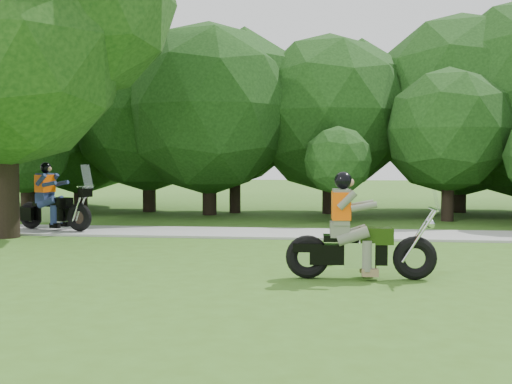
{
  "coord_description": "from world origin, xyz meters",
  "views": [
    {
      "loc": [
        -2.11,
        -9.19,
        2.09
      ],
      "look_at": [
        -3.66,
        3.96,
        1.37
      ],
      "focal_mm": 45.0,
      "sensor_mm": 36.0,
      "label": 1
    }
  ],
  "objects": [
    {
      "name": "touring_motorcycle",
      "position": [
        -9.91,
        7.83,
        0.75
      ],
      "size": [
        2.43,
        1.24,
        1.89
      ],
      "rotation": [
        0.0,
        0.0,
        -0.29
      ],
      "color": "black",
      "rests_on": "walkway"
    },
    {
      "name": "walkway",
      "position": [
        0.0,
        8.0,
        0.03
      ],
      "size": [
        60.0,
        2.2,
        0.06
      ],
      "primitive_type": "cube",
      "color": "gray",
      "rests_on": "ground"
    },
    {
      "name": "big_tree_west",
      "position": [
        -10.54,
        6.85,
        5.76
      ],
      "size": [
        8.64,
        6.56,
        9.96
      ],
      "color": "black",
      "rests_on": "ground"
    },
    {
      "name": "chopper_motorcycle",
      "position": [
        -1.73,
        1.8,
        0.68
      ],
      "size": [
        2.58,
        0.69,
        1.84
      ],
      "rotation": [
        0.0,
        0.0,
        0.04
      ],
      "color": "black",
      "rests_on": "ground"
    },
    {
      "name": "tree_line",
      "position": [
        0.3,
        14.84,
        3.78
      ],
      "size": [
        39.41,
        11.84,
        7.89
      ],
      "color": "black",
      "rests_on": "ground"
    },
    {
      "name": "ground",
      "position": [
        0.0,
        0.0,
        0.0
      ],
      "size": [
        100.0,
        100.0,
        0.0
      ],
      "primitive_type": "plane",
      "color": "#3B621C",
      "rests_on": "ground"
    }
  ]
}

